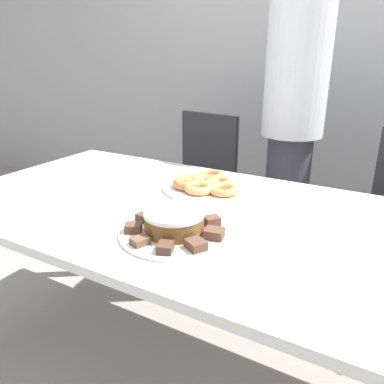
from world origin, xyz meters
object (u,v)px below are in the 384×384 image
at_px(person_standing, 292,124).
at_px(frosted_cake, 174,221).
at_px(office_chair_left, 194,196).
at_px(plate_cake, 175,233).
at_px(plate_donuts, 205,188).

height_order(person_standing, frosted_cake, person_standing).
bearing_deg(person_standing, office_chair_left, -174.18).
height_order(person_standing, plate_cake, person_standing).
height_order(person_standing, plate_donuts, person_standing).
bearing_deg(person_standing, plate_cake, -92.12).
distance_m(office_chair_left, plate_cake, 1.16).
bearing_deg(frosted_cake, plate_donuts, 105.24).
bearing_deg(plate_donuts, person_standing, 77.43).
distance_m(person_standing, frosted_cake, 1.06).
relative_size(plate_donuts, frosted_cake, 1.88).
height_order(office_chair_left, plate_cake, office_chair_left).
xyz_separation_m(office_chair_left, plate_cake, (0.50, -1.00, 0.31)).
xyz_separation_m(person_standing, frosted_cake, (-0.04, -1.06, -0.12)).
height_order(office_chair_left, plate_donuts, office_chair_left).
bearing_deg(plate_cake, person_standing, 87.88).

